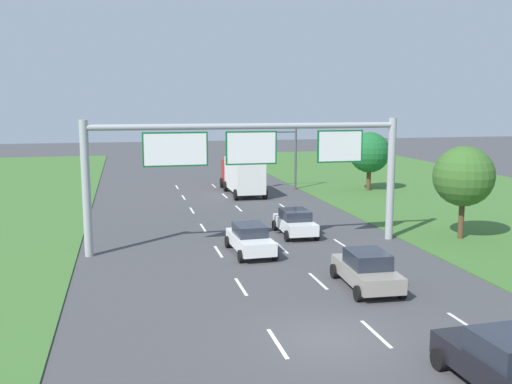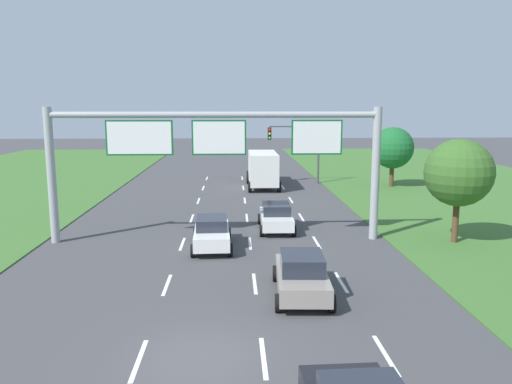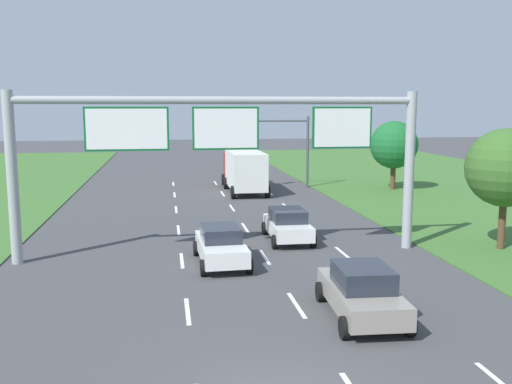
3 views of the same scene
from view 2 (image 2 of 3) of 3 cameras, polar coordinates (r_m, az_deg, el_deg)
The scene contains 12 objects.
ground_plane at distance 14.87m, azimuth -6.25°, elevation -18.42°, with size 200.00×200.00×0.00m, color #424244.
lane_dashes_inner_left at distance 23.33m, azimuth -9.17°, elevation -7.87°, with size 0.14×56.40×0.01m.
lane_dashes_inner_right at distance 23.18m, azimuth -0.46°, elevation -7.85°, with size 0.14×56.40×0.01m.
lane_dashes_slip at distance 23.56m, azimuth 8.15°, elevation -7.66°, with size 0.14×56.40×0.01m.
car_near_red at distance 18.95m, azimuth 5.24°, elevation -9.40°, with size 2.27×4.30×1.62m.
car_mid_lane at distance 25.14m, azimuth -5.07°, elevation -4.63°, with size 2.11×4.23×1.55m.
car_far_ahead at distance 28.65m, azimuth 2.31°, elevation -2.82°, with size 2.04×4.04×1.53m.
box_truck at distance 44.42m, azimuth 0.71°, elevation 2.84°, with size 2.71×8.31×3.08m.
sign_gantry at distance 25.83m, azimuth -4.56°, elevation 5.10°, with size 17.24×0.44×7.00m.
traffic_light_mast at distance 45.79m, azimuth 4.77°, elevation 5.75°, with size 4.76×0.49×5.60m.
roadside_tree_mid at distance 27.38m, azimuth 22.17°, elevation 2.03°, with size 3.45×3.45×5.42m.
roadside_tree_far at distance 45.25m, azimuth 15.37°, elevation 4.87°, with size 3.61×3.61×5.27m.
Camera 2 is at (0.96, -13.09, 7.00)m, focal length 35.00 mm.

